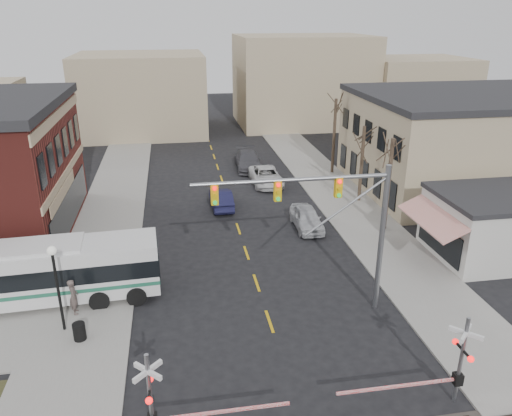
{
  "coord_description": "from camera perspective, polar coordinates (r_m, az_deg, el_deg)",
  "views": [
    {
      "loc": [
        -4.32,
        -19.39,
        14.89
      ],
      "look_at": [
        0.51,
        9.16,
        3.5
      ],
      "focal_mm": 35.0,
      "sensor_mm": 36.0,
      "label": 1
    }
  ],
  "objects": [
    {
      "name": "trash_bin",
      "position": [
        26.17,
        -19.54,
        -13.15
      ],
      "size": [
        0.6,
        0.6,
        0.88
      ],
      "primitive_type": "cylinder",
      "color": "black",
      "rests_on": "sidewalk_west"
    },
    {
      "name": "transit_bus",
      "position": [
        29.42,
        -23.88,
        -6.78
      ],
      "size": [
        13.1,
        3.52,
        3.34
      ],
      "color": "silver",
      "rests_on": "ground"
    },
    {
      "name": "street_lamp",
      "position": [
        25.79,
        -21.98,
        -6.76
      ],
      "size": [
        0.44,
        0.44,
        4.58
      ],
      "color": "black",
      "rests_on": "sidewalk_west"
    },
    {
      "name": "pedestrian_near",
      "position": [
        28.0,
        -20.12,
        -9.48
      ],
      "size": [
        0.6,
        0.8,
        1.97
      ],
      "primitive_type": "imported",
      "rotation": [
        0.0,
        0.0,
        1.77
      ],
      "color": "#594B47",
      "rests_on": "sidewalk_west"
    },
    {
      "name": "ground",
      "position": [
        24.83,
        2.46,
        -15.41
      ],
      "size": [
        160.0,
        160.0,
        0.0
      ],
      "primitive_type": "plane",
      "color": "black",
      "rests_on": "ground"
    },
    {
      "name": "sidewalk_west",
      "position": [
        42.41,
        -15.98,
        0.14
      ],
      "size": [
        5.0,
        60.0,
        0.12
      ],
      "primitive_type": "cube",
      "color": "gray",
      "rests_on": "ground"
    },
    {
      "name": "awning_shop",
      "position": [
        35.64,
        25.99,
        -1.74
      ],
      "size": [
        9.74,
        6.2,
        4.3
      ],
      "color": "beige",
      "rests_on": "ground"
    },
    {
      "name": "car_a",
      "position": [
        36.84,
        5.82,
        -1.14
      ],
      "size": [
        1.94,
        4.67,
        1.58
      ],
      "primitive_type": "imported",
      "rotation": [
        0.0,
        0.0,
        -0.02
      ],
      "color": "#B4B5B9",
      "rests_on": "ground"
    },
    {
      "name": "tree_east_b",
      "position": [
        41.97,
        11.97,
        4.93
      ],
      "size": [
        0.28,
        0.28,
        6.3
      ],
      "color": "#382B21",
      "rests_on": "sidewalk_east"
    },
    {
      "name": "tree_east_a",
      "position": [
        36.54,
        14.89,
        2.56
      ],
      "size": [
        0.28,
        0.28,
        6.75
      ],
      "color": "#382B21",
      "rests_on": "sidewalk_east"
    },
    {
      "name": "car_c",
      "position": [
        46.13,
        1.16,
        3.65
      ],
      "size": [
        2.66,
        5.6,
        1.55
      ],
      "primitive_type": "imported",
      "rotation": [
        0.0,
        0.0,
        0.02
      ],
      "color": "silver",
      "rests_on": "ground"
    },
    {
      "name": "sidewalk_east",
      "position": [
        44.3,
        9.17,
        1.63
      ],
      "size": [
        5.0,
        60.0,
        0.12
      ],
      "primitive_type": "cube",
      "color": "gray",
      "rests_on": "ground"
    },
    {
      "name": "car_d",
      "position": [
        50.86,
        -0.92,
        5.46
      ],
      "size": [
        2.71,
        6.03,
        1.72
      ],
      "primitive_type": "imported",
      "rotation": [
        0.0,
        0.0,
        -0.05
      ],
      "color": "#45444A",
      "rests_on": "ground"
    },
    {
      "name": "traffic_signal_mast",
      "position": [
        24.84,
        8.77,
        -0.44
      ],
      "size": [
        9.75,
        0.3,
        8.0
      ],
      "color": "gray",
      "rests_on": "ground"
    },
    {
      "name": "rr_crossing_east",
      "position": [
        22.07,
        21.39,
        -16.11
      ],
      "size": [
        5.6,
        1.36,
        4.0
      ],
      "color": "gray",
      "rests_on": "ground"
    },
    {
      "name": "rr_crossing_west",
      "position": [
        19.4,
        -10.6,
        -20.76
      ],
      "size": [
        5.6,
        1.36,
        4.0
      ],
      "color": "gray",
      "rests_on": "ground"
    },
    {
      "name": "car_b",
      "position": [
        40.64,
        -3.99,
        1.07
      ],
      "size": [
        1.69,
        4.62,
        1.51
      ],
      "primitive_type": "imported",
      "rotation": [
        0.0,
        0.0,
        3.16
      ],
      "color": "#151636",
      "rests_on": "ground"
    },
    {
      "name": "tan_building",
      "position": [
        48.55,
        23.72,
        7.02
      ],
      "size": [
        20.3,
        15.3,
        8.5
      ],
      "color": "tan",
      "rests_on": "ground"
    },
    {
      "name": "pedestrian_far",
      "position": [
        31.77,
        -21.4,
        -6.29
      ],
      "size": [
        0.93,
        0.95,
        1.54
      ],
      "primitive_type": "imported",
      "rotation": [
        0.0,
        0.0,
        0.84
      ],
      "color": "#313E56",
      "rests_on": "sidewalk_west"
    },
    {
      "name": "tree_east_c",
      "position": [
        49.19,
        8.9,
        8.09
      ],
      "size": [
        0.28,
        0.28,
        7.2
      ],
      "color": "#382B21",
      "rests_on": "sidewalk_east"
    }
  ]
}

